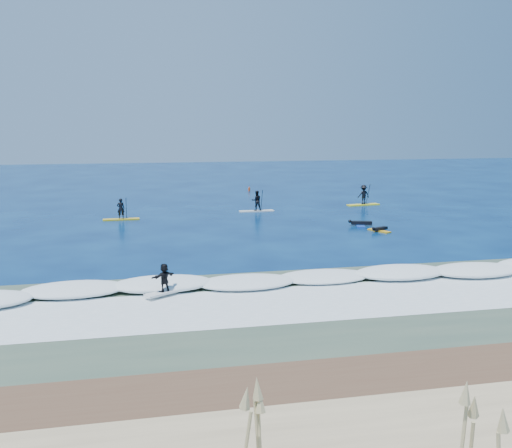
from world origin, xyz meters
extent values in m
plane|color=#031740|center=(0.00, 0.00, 0.00)|extent=(160.00, 160.00, 0.00)
cube|color=#523726|center=(0.00, -21.50, 0.00)|extent=(90.00, 5.00, 0.08)
cube|color=#394E3C|center=(0.00, -14.00, 0.01)|extent=(90.00, 13.00, 0.01)
cube|color=white|center=(0.00, -10.00, 0.00)|extent=(40.00, 6.00, 0.30)
cube|color=silver|center=(0.00, -13.00, 0.00)|extent=(34.00, 5.00, 0.02)
cube|color=gold|center=(-9.38, 10.93, 0.05)|extent=(2.91, 0.80, 0.10)
imported|color=black|center=(-9.38, 10.93, 0.93)|extent=(0.62, 0.41, 1.66)
cylinder|color=black|center=(-8.94, 10.95, 0.87)|extent=(0.06, 0.67, 1.94)
cube|color=black|center=(-8.94, 10.95, -0.05)|extent=(0.12, 0.03, 0.29)
cube|color=silver|center=(2.29, 13.03, 0.05)|extent=(3.09, 0.82, 0.10)
imported|color=black|center=(2.29, 13.03, 0.99)|extent=(0.87, 0.68, 1.77)
cylinder|color=black|center=(2.76, 13.03, 0.92)|extent=(0.06, 0.71, 2.06)
cube|color=black|center=(2.76, 13.03, -0.05)|extent=(0.12, 0.03, 0.31)
cube|color=yellow|center=(13.14, 14.90, 0.05)|extent=(3.29, 1.25, 0.11)
imported|color=black|center=(13.14, 14.90, 1.03)|extent=(1.28, 0.85, 1.84)
cylinder|color=black|center=(13.61, 14.97, 0.96)|extent=(0.15, 0.74, 2.15)
cube|color=black|center=(13.61, 14.97, -0.05)|extent=(0.13, 0.03, 0.32)
cube|color=gold|center=(9.06, 1.95, 0.04)|extent=(1.22, 1.89, 0.09)
cube|color=black|center=(9.14, 1.99, 0.19)|extent=(1.30, 0.84, 0.21)
sphere|color=black|center=(8.48, 1.69, 0.28)|extent=(0.21, 0.21, 0.21)
cube|color=#1641AB|center=(8.58, 4.43, 0.05)|extent=(1.23, 2.35, 0.11)
cube|color=black|center=(8.69, 4.40, 0.24)|extent=(1.62, 0.84, 0.26)
sphere|color=black|center=(7.84, 4.65, 0.35)|extent=(0.26, 0.26, 0.26)
cube|color=silver|center=(-6.95, -10.84, 0.20)|extent=(1.90, 1.46, 0.10)
imported|color=black|center=(-6.95, -10.84, 0.89)|extent=(1.21, 0.96, 1.29)
cylinder|color=#E04813|center=(4.63, 28.32, 0.19)|extent=(0.24, 0.24, 0.39)
cone|color=#E04813|center=(4.63, 28.32, 0.48)|extent=(0.17, 0.17, 0.19)
camera|label=1|loc=(-7.98, -35.92, 7.70)|focal=40.00mm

